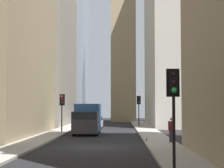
{
  "coord_description": "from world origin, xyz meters",
  "views": [
    {
      "loc": [
        -25.0,
        -1.75,
        2.53
      ],
      "look_at": [
        13.91,
        -0.86,
        4.84
      ],
      "focal_mm": 62.91,
      "sensor_mm": 36.0,
      "label": 1
    }
  ],
  "objects_px": {
    "sedan_white": "(95,123)",
    "traffic_light_far_junction": "(62,104)",
    "delivery_truck": "(87,119)",
    "pedestrian": "(172,129)",
    "discarded_bottle": "(147,140)",
    "traffic_light_midblock": "(139,104)",
    "traffic_light_foreground": "(174,95)"
  },
  "relations": [
    {
      "from": "sedan_white",
      "to": "traffic_light_far_junction",
      "type": "distance_m",
      "value": 10.17
    },
    {
      "from": "delivery_truck",
      "to": "pedestrian",
      "type": "relative_size",
      "value": 3.81
    },
    {
      "from": "sedan_white",
      "to": "pedestrian",
      "type": "bearing_deg",
      "value": -162.53
    },
    {
      "from": "traffic_light_far_junction",
      "to": "discarded_bottle",
      "type": "height_order",
      "value": "traffic_light_far_junction"
    },
    {
      "from": "traffic_light_midblock",
      "to": "discarded_bottle",
      "type": "relative_size",
      "value": 14.35
    },
    {
      "from": "sedan_white",
      "to": "delivery_truck",
      "type": "bearing_deg",
      "value": 180.0
    },
    {
      "from": "sedan_white",
      "to": "traffic_light_far_junction",
      "type": "xyz_separation_m",
      "value": [
        -9.58,
        2.64,
        2.17
      ]
    },
    {
      "from": "pedestrian",
      "to": "traffic_light_far_junction",
      "type": "bearing_deg",
      "value": 39.06
    },
    {
      "from": "sedan_white",
      "to": "traffic_light_foreground",
      "type": "relative_size",
      "value": 1.1
    },
    {
      "from": "traffic_light_foreground",
      "to": "sedan_white",
      "type": "bearing_deg",
      "value": 8.99
    },
    {
      "from": "traffic_light_foreground",
      "to": "traffic_light_far_junction",
      "type": "relative_size",
      "value": 1.06
    },
    {
      "from": "sedan_white",
      "to": "discarded_bottle",
      "type": "xyz_separation_m",
      "value": [
        -19.96,
        -4.96,
        -0.42
      ]
    },
    {
      "from": "discarded_bottle",
      "to": "traffic_light_midblock",
      "type": "bearing_deg",
      "value": -1.27
    },
    {
      "from": "traffic_light_far_junction",
      "to": "pedestrian",
      "type": "relative_size",
      "value": 2.17
    },
    {
      "from": "traffic_light_foreground",
      "to": "discarded_bottle",
      "type": "xyz_separation_m",
      "value": [
        12.75,
        0.22,
        -2.75
      ]
    },
    {
      "from": "traffic_light_foreground",
      "to": "traffic_light_midblock",
      "type": "relative_size",
      "value": 1.01
    },
    {
      "from": "traffic_light_far_junction",
      "to": "discarded_bottle",
      "type": "bearing_deg",
      "value": -143.8
    },
    {
      "from": "traffic_light_foreground",
      "to": "traffic_light_far_junction",
      "type": "bearing_deg",
      "value": 18.66
    },
    {
      "from": "traffic_light_foreground",
      "to": "discarded_bottle",
      "type": "distance_m",
      "value": 13.05
    },
    {
      "from": "delivery_truck",
      "to": "traffic_light_far_junction",
      "type": "xyz_separation_m",
      "value": [
        1.45,
        2.64,
        1.37
      ]
    },
    {
      "from": "discarded_bottle",
      "to": "sedan_white",
      "type": "bearing_deg",
      "value": 13.96
    },
    {
      "from": "traffic_light_far_junction",
      "to": "pedestrian",
      "type": "xyz_separation_m",
      "value": [
        -11.38,
        -9.23,
        -1.77
      ]
    },
    {
      "from": "pedestrian",
      "to": "traffic_light_midblock",
      "type": "bearing_deg",
      "value": 2.6
    },
    {
      "from": "traffic_light_foreground",
      "to": "traffic_light_midblock",
      "type": "bearing_deg",
      "value": -0.48
    },
    {
      "from": "sedan_white",
      "to": "traffic_light_midblock",
      "type": "relative_size",
      "value": 1.11
    },
    {
      "from": "delivery_truck",
      "to": "discarded_bottle",
      "type": "relative_size",
      "value": 23.93
    },
    {
      "from": "discarded_bottle",
      "to": "pedestrian",
      "type": "bearing_deg",
      "value": -121.31
    },
    {
      "from": "sedan_white",
      "to": "traffic_light_foreground",
      "type": "height_order",
      "value": "traffic_light_foreground"
    },
    {
      "from": "delivery_truck",
      "to": "traffic_light_midblock",
      "type": "bearing_deg",
      "value": -20.59
    },
    {
      "from": "traffic_light_foreground",
      "to": "traffic_light_midblock",
      "type": "xyz_separation_m",
      "value": [
        36.28,
        -0.31,
        -0.02
      ]
    },
    {
      "from": "traffic_light_foreground",
      "to": "discarded_bottle",
      "type": "relative_size",
      "value": 14.43
    },
    {
      "from": "discarded_bottle",
      "to": "traffic_light_far_junction",
      "type": "bearing_deg",
      "value": 36.2
    }
  ]
}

